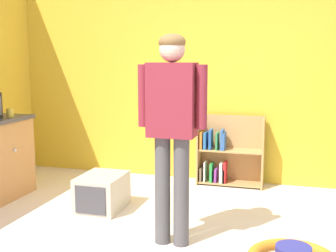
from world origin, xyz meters
TOP-DOWN VIEW (x-y plane):
  - back_wall at (0.00, 2.33)m, footprint 5.20×0.06m
  - bookshelf at (0.22, 2.14)m, footprint 0.80×0.28m
  - standing_person at (0.05, 0.26)m, footprint 0.57×0.22m
  - pet_carrier at (-0.86, 0.88)m, footprint 0.42×0.55m
  - yellow_cup at (-2.00, 1.00)m, footprint 0.08×0.08m

SIDE VIEW (x-z plane):
  - pet_carrier at x=-0.86m, z-range 0.00..0.36m
  - bookshelf at x=0.22m, z-range -0.06..0.79m
  - yellow_cup at x=-2.00m, z-range 0.90..0.99m
  - standing_person at x=0.05m, z-range 0.18..1.91m
  - back_wall at x=0.00m, z-range 0.00..2.70m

